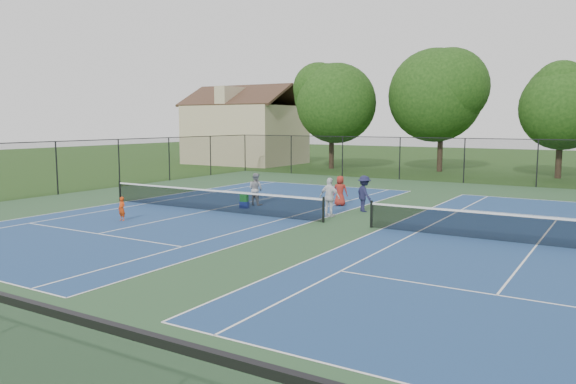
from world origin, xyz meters
The scene contains 16 objects.
ground centered at (0.00, 0.00, 0.00)m, with size 140.00×140.00×0.00m, color #234716.
court_pad centered at (0.00, 0.00, 0.00)m, with size 36.00×36.00×0.01m, color #2D5030.
tennis_court_left centered at (-7.00, 0.00, 0.10)m, with size 12.00×23.83×1.07m.
tennis_court_right centered at (7.00, 0.00, 0.10)m, with size 12.00×23.83×1.07m.
perimeter_fence centered at (0.00, 0.00, 1.60)m, with size 36.08×36.08×3.02m.
tree_back_a centered at (-13.00, 24.00, 6.04)m, with size 6.80×6.80×9.15m.
tree_back_b centered at (-4.00, 26.00, 6.60)m, with size 7.60×7.60×10.03m.
tree_back_c centered at (5.00, 25.00, 5.48)m, with size 6.00×6.00×8.40m.
clapboard_house centered at (-23.00, 25.00, 3.09)m, with size 10.80×8.10×7.65m.
child_player centered at (-8.40, -3.98, 0.50)m, with size 0.37×0.24×1.01m, color red.
instructor centered at (-6.17, 2.54, 0.80)m, with size 0.78×0.60×1.60m, color #969699.
bystander_a centered at (-1.51, 1.44, 0.85)m, with size 1.00×0.41×1.70m, color white.
bystander_b centered at (-0.78, 3.46, 0.83)m, with size 1.08×0.62×1.66m, color #1C1D3E.
bystander_c centered at (-2.52, 4.51, 0.74)m, with size 0.72×0.47×1.48m, color maroon.
ball_crate centered at (-6.08, 1.46, 0.16)m, with size 0.41×0.31×0.32m, color #162E9C.
ball_hopper centered at (-6.08, 1.46, 0.52)m, with size 0.34×0.28×0.40m, color green.
Camera 1 is at (9.51, -19.96, 4.09)m, focal length 35.00 mm.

